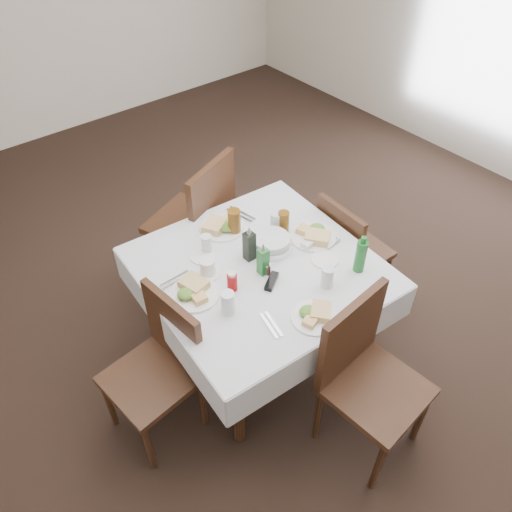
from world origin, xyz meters
The scene contains 33 objects.
ground_plane centered at (0.00, 0.00, 0.00)m, with size 7.00×7.00×0.00m, color black.
room_shell centered at (0.00, 0.00, 1.71)m, with size 6.04×7.04×2.80m.
dining_table centered at (-0.13, -0.14, 0.68)m, with size 1.32×1.32×0.76m.
chair_north centered at (-0.02, 0.63, 0.59)m, with size 0.63×0.63×1.03m.
chair_south centered at (-0.06, -0.90, 0.55)m, with size 0.50×0.50×0.97m.
chair_east centered at (0.62, -0.15, 0.49)m, with size 0.42×0.42×0.85m.
chair_west centered at (-0.82, -0.18, 0.51)m, with size 0.47×0.47×0.90m.
meal_north centered at (-0.10, 0.25, 0.79)m, with size 0.27×0.27×0.06m.
meal_south centered at (-0.15, -0.61, 0.78)m, with size 0.24×0.24×0.05m.
meal_east centered at (0.28, -0.16, 0.79)m, with size 0.27×0.27×0.06m.
meal_west centered at (-0.53, -0.09, 0.78)m, with size 0.27×0.27×0.06m.
side_plate_a centered at (-0.33, 0.12, 0.77)m, with size 0.15×0.15×0.01m.
side_plate_b centered at (0.19, -0.34, 0.77)m, with size 0.16×0.16×0.01m.
water_n centered at (-0.28, 0.14, 0.82)m, with size 0.06×0.06×0.11m.
water_s centered at (0.06, -0.49, 0.82)m, with size 0.07×0.07×0.12m.
water_e centered at (0.15, 0.03, 0.83)m, with size 0.07×0.07×0.13m.
water_w centered at (-0.46, -0.30, 0.83)m, with size 0.07×0.07×0.13m.
iced_tea_a centered at (-0.06, 0.18, 0.84)m, with size 0.08×0.08×0.16m.
iced_tea_b centered at (0.18, 0.00, 0.83)m, with size 0.07×0.07×0.14m.
bread_basket centered at (0.02, -0.07, 0.80)m, with size 0.24×0.24×0.08m.
oil_cruet_dark centered at (-0.13, -0.06, 0.86)m, with size 0.06×0.06×0.23m.
oil_cruet_green centered at (-0.15, -0.20, 0.85)m, with size 0.05×0.05×0.21m.
ketchup_bottle centered at (-0.35, -0.19, 0.82)m, with size 0.05×0.05×0.12m.
salt_shaker centered at (-0.14, -0.18, 0.80)m, with size 0.04×0.04×0.08m.
pepper_shaker centered at (-0.13, -0.22, 0.80)m, with size 0.03×0.03×0.07m.
coffee_mug centered at (-0.38, -0.01, 0.81)m, with size 0.14×0.14×0.10m.
sunglasses centered at (-0.16, -0.29, 0.78)m, with size 0.14×0.11×0.03m.
green_bottle centered at (0.28, -0.51, 0.87)m, with size 0.06×0.06×0.23m.
sugar_caddy centered at (0.20, -0.20, 0.79)m, with size 0.10×0.07×0.05m.
cutlery_n centered at (0.08, 0.29, 0.77)m, with size 0.09×0.21×0.01m.
cutlery_s centered at (-0.35, -0.51, 0.77)m, with size 0.08×0.18×0.01m.
cutlery_e centered at (0.29, -0.28, 0.77)m, with size 0.19×0.07×0.01m.
cutlery_w centered at (-0.55, 0.05, 0.77)m, with size 0.18×0.05×0.01m.
Camera 1 is at (-1.41, -1.69, 2.69)m, focal length 35.00 mm.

